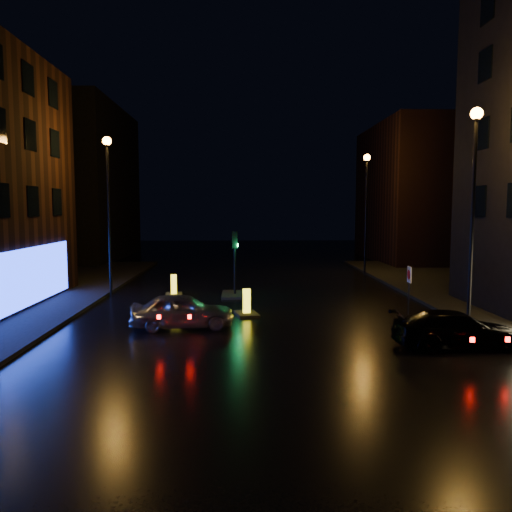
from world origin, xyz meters
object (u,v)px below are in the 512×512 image
at_px(traffic_signal, 235,286).
at_px(bollard_far, 174,291).
at_px(road_sign_right, 409,279).
at_px(silver_hatchback, 182,311).
at_px(dark_sedan, 456,329).
at_px(bollard_near, 247,309).

distance_m(traffic_signal, bollard_far, 3.29).
bearing_deg(traffic_signal, road_sign_right, -33.20).
bearing_deg(traffic_signal, silver_hatchback, -105.44).
bearing_deg(dark_sedan, silver_hatchback, 71.62).
xyz_separation_m(traffic_signal, bollard_far, (-3.28, 0.08, -0.25)).
distance_m(traffic_signal, dark_sedan, 12.71).
xyz_separation_m(silver_hatchback, bollard_far, (-1.30, 7.23, -0.43)).
relative_size(silver_hatchback, road_sign_right, 1.87).
relative_size(traffic_signal, road_sign_right, 1.61).
distance_m(silver_hatchback, bollard_far, 7.36).
xyz_separation_m(bollard_far, road_sign_right, (10.97, -5.12, 1.35)).
bearing_deg(bollard_near, bollard_far, 115.11).
height_order(traffic_signal, bollard_far, traffic_signal).
distance_m(traffic_signal, road_sign_right, 9.26).
relative_size(bollard_near, bollard_far, 1.05).
bearing_deg(silver_hatchback, road_sign_right, -82.59).
height_order(traffic_signal, bollard_near, traffic_signal).
height_order(traffic_signal, dark_sedan, traffic_signal).
distance_m(bollard_near, bollard_far, 6.30).
bearing_deg(dark_sedan, road_sign_right, -1.99).
height_order(bollard_near, road_sign_right, road_sign_right).
height_order(silver_hatchback, road_sign_right, road_sign_right).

